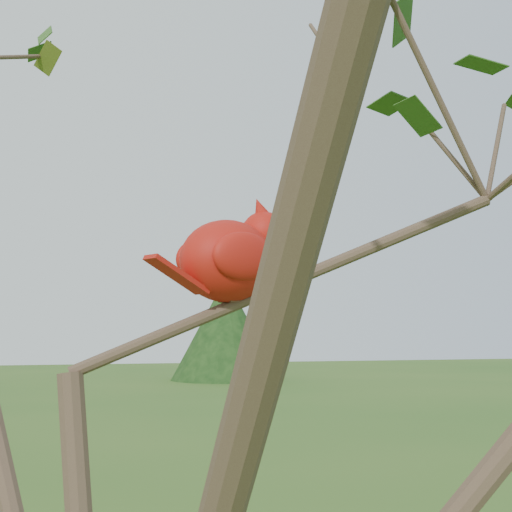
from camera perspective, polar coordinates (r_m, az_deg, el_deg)
The scene contains 3 objects.
crabapple_tree at distance 0.96m, azimuth -8.44°, elevation 1.42°, with size 2.35×2.05×2.95m.
cardinal at distance 1.10m, azimuth -1.73°, elevation -0.08°, with size 0.23×0.16×0.17m.
distant_trees at distance 25.34m, azimuth -16.51°, elevation -5.75°, with size 42.00×12.27×3.75m.
Camera 1 is at (-0.09, -0.98, 2.01)m, focal length 55.00 mm.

